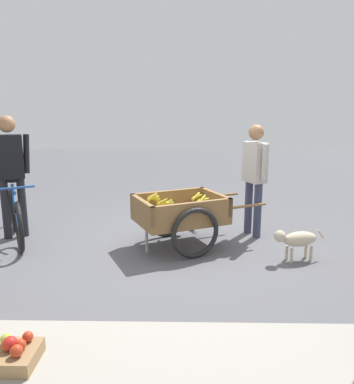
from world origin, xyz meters
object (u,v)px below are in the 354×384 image
bicycle (16,216)px  dog (297,239)px  cyclist_person (10,165)px  vendor_person (255,171)px  fruit_cart (181,215)px  apple_crate (6,362)px

bicycle → dog: size_ratio=2.29×
dog → cyclist_person: bearing=-12.0°
vendor_person → dog: 1.22m
fruit_cart → cyclist_person: cyclist_person is taller
cyclist_person → fruit_cart: bearing=171.9°
vendor_person → cyclist_person: bearing=2.6°
fruit_cart → apple_crate: 2.86m
vendor_person → dog: size_ratio=2.42×
apple_crate → bicycle: bearing=-68.1°
fruit_cart → dog: (-1.40, 0.46, -0.16)m
fruit_cart → vendor_person: 1.25m
vendor_person → apple_crate: bearing=54.7°
fruit_cart → apple_crate: bearing=66.0°
fruit_cart → dog: size_ratio=2.78×
dog → apple_crate: dog is taller
dog → apple_crate: (2.55, 2.13, -0.14)m
cyclist_person → dog: bearing=168.0°
vendor_person → cyclist_person: (3.38, 0.15, 0.09)m
vendor_person → bicycle: bearing=5.0°
fruit_cart → vendor_person: bearing=-154.7°
bicycle → apple_crate: bearing=111.9°
fruit_cart → apple_crate: size_ratio=4.13×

